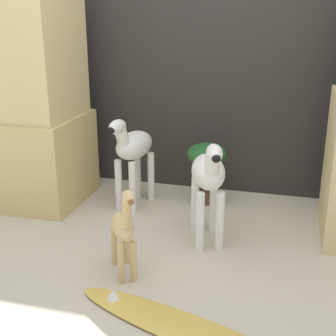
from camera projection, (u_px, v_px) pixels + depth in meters
ground_plane at (155, 291)px, 2.37m from camera, size 14.00×14.00×0.00m
wall_back at (213, 45)px, 3.39m from camera, size 6.40×0.08×2.20m
rock_pillar_left at (29, 100)px, 3.27m from camera, size 0.71×0.67×1.56m
zebra_right at (209, 178)px, 2.73m from camera, size 0.30×0.48×0.67m
zebra_left at (133, 150)px, 3.26m from camera, size 0.27×0.48×0.67m
giraffe_figurine at (123, 229)px, 2.42m from camera, size 0.27×0.37×0.55m
potted_palm_front at (206, 161)px, 3.35m from camera, size 0.28×0.28×0.44m
surfboard at (184, 328)px, 2.07m from camera, size 1.18×0.54×0.07m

